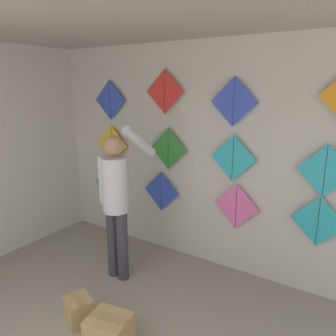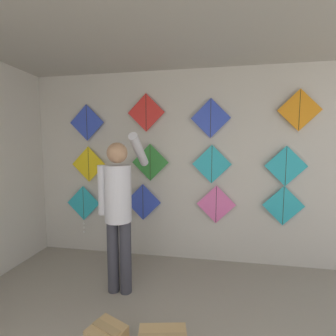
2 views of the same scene
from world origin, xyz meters
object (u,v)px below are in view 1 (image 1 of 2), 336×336
(kite_9, at_px, (165,92))
(kite_10, at_px, (234,102))
(kite_4, at_px, (112,145))
(cardboard_box_spare, at_px, (79,310))
(kite_8, at_px, (110,100))
(kite_6, at_px, (233,158))
(kite_7, at_px, (325,171))
(kite_1, at_px, (161,191))
(cardboard_box, at_px, (109,332))
(kite_2, at_px, (236,206))
(shopkeeper, at_px, (116,195))
(kite_5, at_px, (168,149))
(kite_3, at_px, (318,222))
(kite_0, at_px, (109,186))

(kite_9, relative_size, kite_10, 1.00)
(kite_4, relative_size, kite_10, 1.00)
(cardboard_box_spare, xyz_separation_m, kite_8, (-1.05, 1.69, 1.93))
(kite_6, distance_m, kite_7, 0.98)
(kite_1, relative_size, kite_4, 1.00)
(kite_1, xyz_separation_m, kite_7, (2.00, 0.00, 0.58))
(cardboard_box, bearing_deg, kite_6, 77.77)
(kite_1, xyz_separation_m, kite_2, (1.09, 0.00, 0.01))
(kite_4, bearing_deg, kite_7, 0.00)
(cardboard_box_spare, height_order, kite_1, kite_1)
(cardboard_box, bearing_deg, kite_8, 130.81)
(cardboard_box_spare, bearing_deg, shopkeeper, 104.47)
(kite_4, relative_size, kite_8, 1.00)
(kite_5, bearing_deg, kite_9, 180.00)
(kite_4, xyz_separation_m, kite_6, (1.89, 0.00, 0.02))
(shopkeeper, distance_m, kite_5, 0.96)
(kite_1, height_order, kite_3, kite_3)
(cardboard_box, bearing_deg, kite_7, 52.11)
(cardboard_box, xyz_separation_m, kite_9, (-0.58, 1.75, 2.04))
(kite_8, relative_size, kite_10, 1.00)
(cardboard_box, xyz_separation_m, kite_2, (0.45, 1.75, 0.72))
(cardboard_box_spare, relative_size, kite_3, 0.61)
(kite_10, bearing_deg, kite_7, 0.00)
(cardboard_box, relative_size, kite_9, 0.75)
(kite_2, relative_size, kite_7, 1.00)
(kite_5, bearing_deg, kite_8, 180.00)
(kite_3, distance_m, kite_6, 1.13)
(kite_2, height_order, kite_8, kite_8)
(kite_7, height_order, kite_8, kite_8)
(kite_2, bearing_deg, kite_9, 180.00)
(shopkeeper, distance_m, cardboard_box_spare, 1.26)
(kite_4, xyz_separation_m, kite_9, (0.93, 0.00, 0.77))
(shopkeeper, relative_size, kite_5, 3.36)
(kite_2, distance_m, kite_8, 2.30)
(cardboard_box_spare, distance_m, kite_6, 2.30)
(kite_1, relative_size, kite_5, 1.00)
(cardboard_box, distance_m, kite_10, 2.64)
(kite_0, bearing_deg, kite_5, 0.05)
(kite_4, relative_size, kite_6, 1.00)
(cardboard_box, xyz_separation_m, kite_4, (-1.51, 1.75, 1.28))
(kite_4, bearing_deg, kite_5, 0.00)
(kite_7, relative_size, kite_9, 1.00)
(cardboard_box_spare, distance_m, kite_8, 2.78)
(cardboard_box, distance_m, kite_1, 2.00)
(kite_2, height_order, kite_3, kite_3)
(kite_10, bearing_deg, kite_0, -179.97)
(kite_3, relative_size, kite_10, 1.00)
(kite_3, distance_m, kite_9, 2.33)
(kite_2, bearing_deg, cardboard_box, -104.45)
(kite_2, distance_m, kite_7, 1.08)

